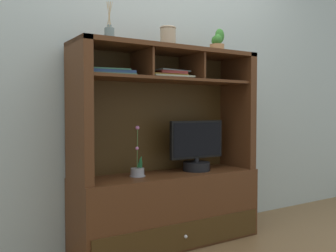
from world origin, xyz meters
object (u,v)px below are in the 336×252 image
media_console (167,182)px  tv_monitor (197,150)px  magazine_stack_left (168,75)px  diffuser_bottle (109,34)px  potted_succulent (218,43)px  magazine_stack_centre (109,73)px  potted_orchid (138,170)px  ceramic_vase (168,37)px

media_console → tv_monitor: (0.24, -0.03, 0.22)m
media_console → magazine_stack_left: media_console is taller
magazine_stack_left → diffuser_bottle: size_ratio=1.28×
tv_monitor → diffuser_bottle: (-0.68, 0.02, 0.78)m
media_console → potted_succulent: size_ratio=7.39×
magazine_stack_centre → diffuser_bottle: diffuser_bottle is taller
potted_orchid → potted_succulent: bearing=-0.3°
magazine_stack_left → potted_succulent: potted_succulent is taller
potted_orchid → potted_succulent: (0.69, -0.00, 0.92)m
magazine_stack_left → potted_orchid: bearing=-175.0°
diffuser_bottle → ceramic_vase: size_ratio=1.71×
media_console → magazine_stack_centre: (-0.44, 0.01, 0.76)m
magazine_stack_left → magazine_stack_centre: (-0.45, -0.00, -0.01)m
magazine_stack_left → diffuser_bottle: bearing=-177.5°
tv_monitor → potted_orchid: tv_monitor is taller
magazine_stack_centre → potted_succulent: size_ratio=1.71×
ceramic_vase → magazine_stack_centre: bearing=178.3°
media_console → potted_orchid: (-0.24, -0.01, 0.11)m
magazine_stack_left → ceramic_vase: size_ratio=2.18×
diffuser_bottle → ceramic_vase: (0.44, 0.00, 0.03)m
magazine_stack_centre → magazine_stack_left: bearing=0.5°
tv_monitor → magazine_stack_centre: 0.86m
magazine_stack_left → diffuser_bottle: 0.51m
tv_monitor → magazine_stack_left: size_ratio=1.39×
potted_orchid → diffuser_bottle: size_ratio=1.34×
tv_monitor → potted_orchid: bearing=178.1°
magazine_stack_left → potted_succulent: (0.43, -0.03, 0.26)m
media_console → tv_monitor: 0.33m
diffuser_bottle → tv_monitor: bearing=-1.5°
tv_monitor → potted_succulent: size_ratio=2.42×
ceramic_vase → magazine_stack_left: bearing=53.6°
magazine_stack_centre → potted_succulent: 0.92m
tv_monitor → magazine_stack_centre: size_ratio=1.41×
potted_orchid → ceramic_vase: size_ratio=2.30×
magazine_stack_centre → diffuser_bottle: size_ratio=1.26×
ceramic_vase → media_console: bearing=90.0°
magazine_stack_left → potted_succulent: bearing=-3.5°
magazine_stack_left → magazine_stack_centre: bearing=-179.5°
magazine_stack_left → magazine_stack_centre: magazine_stack_left is taller
diffuser_bottle → magazine_stack_left: bearing=2.5°
diffuser_bottle → potted_succulent: (0.89, -0.01, 0.03)m
media_console → magazine_stack_left: size_ratio=4.26×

